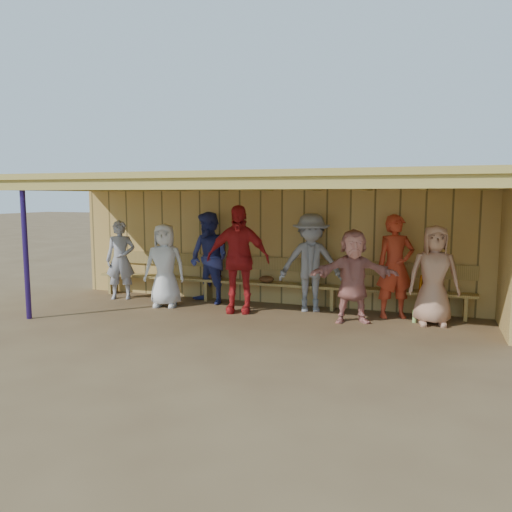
{
  "coord_description": "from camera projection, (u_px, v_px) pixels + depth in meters",
  "views": [
    {
      "loc": [
        2.99,
        -8.13,
        2.14
      ],
      "look_at": [
        0.0,
        0.35,
        1.05
      ],
      "focal_mm": 35.0,
      "sensor_mm": 36.0,
      "label": 1
    }
  ],
  "objects": [
    {
      "name": "player_g",
      "position": [
        395.0,
        267.0,
        8.71
      ],
      "size": [
        0.78,
        0.67,
        1.82
      ],
      "primitive_type": "imported",
      "rotation": [
        0.0,
        0.0,
        0.42
      ],
      "color": "red",
      "rests_on": "ground"
    },
    {
      "name": "ground",
      "position": [
        249.0,
        317.0,
        8.86
      ],
      "size": [
        90.0,
        90.0,
        0.0
      ],
      "primitive_type": "plane",
      "color": "brown",
      "rests_on": "ground"
    },
    {
      "name": "dugout_equipment",
      "position": [
        234.0,
        279.0,
        9.95
      ],
      "size": [
        6.69,
        0.62,
        0.8
      ],
      "color": "#C48117",
      "rests_on": "ground"
    },
    {
      "name": "player_h",
      "position": [
        434.0,
        275.0,
        8.23
      ],
      "size": [
        0.89,
        0.66,
        1.66
      ],
      "primitive_type": "imported",
      "rotation": [
        0.0,
        0.0,
        0.17
      ],
      "color": "tan",
      "rests_on": "ground"
    },
    {
      "name": "dugout_structure",
      "position": [
        282.0,
        220.0,
        9.17
      ],
      "size": [
        8.8,
        3.2,
        2.5
      ],
      "color": "tan",
      "rests_on": "ground"
    },
    {
      "name": "player_c",
      "position": [
        209.0,
        258.0,
        9.88
      ],
      "size": [
        1.08,
        0.98,
        1.82
      ],
      "primitive_type": "imported",
      "rotation": [
        0.0,
        0.0,
        -0.39
      ],
      "color": "navy",
      "rests_on": "ground"
    },
    {
      "name": "bench",
      "position": [
        269.0,
        278.0,
        9.84
      ],
      "size": [
        7.6,
        0.34,
        0.93
      ],
      "color": "#A78B47",
      "rests_on": "ground"
    },
    {
      "name": "player_d",
      "position": [
        238.0,
        259.0,
        9.13
      ],
      "size": [
        1.23,
        0.7,
        1.97
      ],
      "primitive_type": "imported",
      "rotation": [
        0.0,
        0.0,
        0.2
      ],
      "color": "red",
      "rests_on": "ground"
    },
    {
      "name": "player_e",
      "position": [
        311.0,
        263.0,
        9.2
      ],
      "size": [
        1.32,
        1.0,
        1.82
      ],
      "primitive_type": "imported",
      "rotation": [
        0.0,
        0.0,
        0.31
      ],
      "color": "gray",
      "rests_on": "ground"
    },
    {
      "name": "player_a",
      "position": [
        121.0,
        260.0,
        10.32
      ],
      "size": [
        0.7,
        0.59,
        1.64
      ],
      "primitive_type": "imported",
      "rotation": [
        0.0,
        0.0,
        0.38
      ],
      "color": "#94949C",
      "rests_on": "ground"
    },
    {
      "name": "player_b",
      "position": [
        165.0,
        265.0,
        9.61
      ],
      "size": [
        0.89,
        0.69,
        1.61
      ],
      "primitive_type": "imported",
      "rotation": [
        0.0,
        0.0,
        0.25
      ],
      "color": "silver",
      "rests_on": "ground"
    },
    {
      "name": "player_f",
      "position": [
        353.0,
        276.0,
        8.41
      ],
      "size": [
        1.54,
        0.89,
        1.59
      ],
      "primitive_type": "imported",
      "rotation": [
        0.0,
        0.0,
        0.3
      ],
      "color": "tan",
      "rests_on": "ground"
    }
  ]
}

